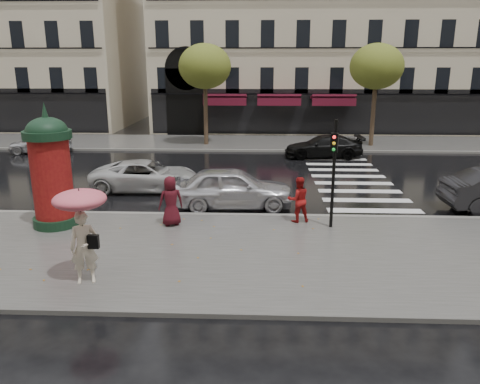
{
  "coord_description": "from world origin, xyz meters",
  "views": [
    {
      "loc": [
        1.56,
        -13.14,
        5.47
      ],
      "look_at": [
        0.96,
        1.5,
        1.38
      ],
      "focal_mm": 35.0,
      "sensor_mm": 36.0,
      "label": 1
    }
  ],
  "objects_px": {
    "man_burgundy": "(171,201)",
    "traffic_light": "(334,164)",
    "car_silver": "(232,188)",
    "car_white": "(146,176)",
    "morris_column": "(51,168)",
    "car_black": "(323,147)",
    "woman_umbrella": "(82,221)",
    "car_far_silver": "(40,143)",
    "woman_red": "(298,200)"
  },
  "relations": [
    {
      "from": "man_burgundy",
      "to": "woman_umbrella",
      "type": "bearing_deg",
      "value": 50.68
    },
    {
      "from": "car_silver",
      "to": "car_white",
      "type": "distance_m",
      "value": 4.57
    },
    {
      "from": "man_burgundy",
      "to": "traffic_light",
      "type": "height_order",
      "value": "traffic_light"
    },
    {
      "from": "woman_red",
      "to": "car_black",
      "type": "relative_size",
      "value": 0.35
    },
    {
      "from": "car_white",
      "to": "car_far_silver",
      "type": "bearing_deg",
      "value": 44.77
    },
    {
      "from": "morris_column",
      "to": "woman_umbrella",
      "type": "bearing_deg",
      "value": -58.46
    },
    {
      "from": "car_silver",
      "to": "man_burgundy",
      "type": "bearing_deg",
      "value": 137.46
    },
    {
      "from": "man_burgundy",
      "to": "car_silver",
      "type": "height_order",
      "value": "man_burgundy"
    },
    {
      "from": "traffic_light",
      "to": "morris_column",
      "type": "bearing_deg",
      "value": -179.16
    },
    {
      "from": "morris_column",
      "to": "car_black",
      "type": "xyz_separation_m",
      "value": [
        10.64,
        12.7,
        -1.44
      ]
    },
    {
      "from": "man_burgundy",
      "to": "car_black",
      "type": "relative_size",
      "value": 0.37
    },
    {
      "from": "man_burgundy",
      "to": "car_white",
      "type": "distance_m",
      "value": 5.19
    },
    {
      "from": "man_burgundy",
      "to": "car_silver",
      "type": "bearing_deg",
      "value": -150.62
    },
    {
      "from": "traffic_light",
      "to": "car_far_silver",
      "type": "xyz_separation_m",
      "value": [
        -15.96,
        13.27,
        -1.68
      ]
    },
    {
      "from": "car_far_silver",
      "to": "woman_red",
      "type": "bearing_deg",
      "value": 43.14
    },
    {
      "from": "man_burgundy",
      "to": "car_white",
      "type": "xyz_separation_m",
      "value": [
        -1.98,
        4.79,
        -0.3
      ]
    },
    {
      "from": "woman_red",
      "to": "car_white",
      "type": "bearing_deg",
      "value": -48.55
    },
    {
      "from": "car_white",
      "to": "woman_red",
      "type": "bearing_deg",
      "value": -125.01
    },
    {
      "from": "woman_umbrella",
      "to": "woman_red",
      "type": "relative_size",
      "value": 1.56
    },
    {
      "from": "morris_column",
      "to": "car_white",
      "type": "xyz_separation_m",
      "value": [
        1.92,
        4.97,
        -1.43
      ]
    },
    {
      "from": "car_silver",
      "to": "car_white",
      "type": "xyz_separation_m",
      "value": [
        -3.91,
        2.37,
        -0.14
      ]
    },
    {
      "from": "morris_column",
      "to": "car_silver",
      "type": "xyz_separation_m",
      "value": [
        5.83,
        2.6,
        -1.3
      ]
    },
    {
      "from": "man_burgundy",
      "to": "car_far_silver",
      "type": "xyz_separation_m",
      "value": [
        -10.6,
        13.22,
        -0.34
      ]
    },
    {
      "from": "woman_red",
      "to": "car_far_silver",
      "type": "xyz_separation_m",
      "value": [
        -14.91,
        12.69,
        -0.29
      ]
    },
    {
      "from": "car_white",
      "to": "car_black",
      "type": "height_order",
      "value": "car_white"
    },
    {
      "from": "car_black",
      "to": "car_far_silver",
      "type": "distance_m",
      "value": 17.36
    },
    {
      "from": "car_silver",
      "to": "traffic_light",
      "type": "bearing_deg",
      "value": -129.63
    },
    {
      "from": "woman_red",
      "to": "morris_column",
      "type": "bearing_deg",
      "value": -9.48
    },
    {
      "from": "man_burgundy",
      "to": "car_far_silver",
      "type": "distance_m",
      "value": 16.94
    },
    {
      "from": "traffic_light",
      "to": "car_silver",
      "type": "distance_m",
      "value": 4.48
    },
    {
      "from": "car_silver",
      "to": "car_white",
      "type": "height_order",
      "value": "car_silver"
    },
    {
      "from": "car_white",
      "to": "car_black",
      "type": "relative_size",
      "value": 1.05
    },
    {
      "from": "traffic_light",
      "to": "car_black",
      "type": "bearing_deg",
      "value": 83.72
    },
    {
      "from": "man_burgundy",
      "to": "car_far_silver",
      "type": "bearing_deg",
      "value": -73.27
    },
    {
      "from": "traffic_light",
      "to": "car_silver",
      "type": "bearing_deg",
      "value": 144.28
    },
    {
      "from": "woman_umbrella",
      "to": "woman_red",
      "type": "distance_m",
      "value": 7.51
    },
    {
      "from": "woman_red",
      "to": "traffic_light",
      "type": "xyz_separation_m",
      "value": [
        1.05,
        -0.57,
        1.39
      ]
    },
    {
      "from": "car_white",
      "to": "traffic_light",
      "type": "bearing_deg",
      "value": -124.27
    },
    {
      "from": "car_silver",
      "to": "morris_column",
      "type": "bearing_deg",
      "value": 110.14
    },
    {
      "from": "woman_umbrella",
      "to": "traffic_light",
      "type": "xyz_separation_m",
      "value": [
        6.71,
        4.28,
        0.55
      ]
    },
    {
      "from": "morris_column",
      "to": "traffic_light",
      "type": "distance_m",
      "value": 9.26
    },
    {
      "from": "woman_umbrella",
      "to": "woman_red",
      "type": "xyz_separation_m",
      "value": [
        5.66,
        4.86,
        -0.83
      ]
    },
    {
      "from": "woman_umbrella",
      "to": "car_white",
      "type": "xyz_separation_m",
      "value": [
        -0.62,
        9.12,
        -1.09
      ]
    },
    {
      "from": "car_silver",
      "to": "car_white",
      "type": "bearing_deg",
      "value": 54.84
    },
    {
      "from": "man_burgundy",
      "to": "car_silver",
      "type": "relative_size",
      "value": 0.36
    },
    {
      "from": "car_far_silver",
      "to": "man_burgundy",
      "type": "bearing_deg",
      "value": 32.27
    },
    {
      "from": "traffic_light",
      "to": "car_white",
      "type": "relative_size",
      "value": 0.76
    },
    {
      "from": "car_silver",
      "to": "woman_umbrella",
      "type": "bearing_deg",
      "value": 150.15
    },
    {
      "from": "morris_column",
      "to": "car_black",
      "type": "height_order",
      "value": "morris_column"
    },
    {
      "from": "woman_umbrella",
      "to": "morris_column",
      "type": "distance_m",
      "value": 4.88
    }
  ]
}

